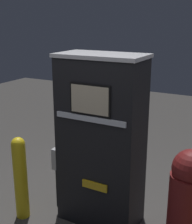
# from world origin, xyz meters

# --- Properties ---
(gas_pump) EXTENTS (1.00, 0.52, 1.93)m
(gas_pump) POSITION_xyz_m (-0.00, 0.24, 0.97)
(gas_pump) COLOR black
(gas_pump) RESTS_ON ground_plane
(safety_bollard) EXTENTS (0.16, 0.16, 1.01)m
(safety_bollard) POSITION_xyz_m (-0.84, -0.17, 0.53)
(safety_bollard) COLOR yellow
(safety_bollard) RESTS_ON ground_plane
(trash_bin) EXTENTS (0.39, 0.39, 1.12)m
(trash_bin) POSITION_xyz_m (1.01, 0.13, 0.57)
(trash_bin) COLOR maroon
(trash_bin) RESTS_ON ground_plane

